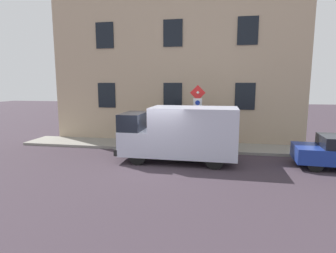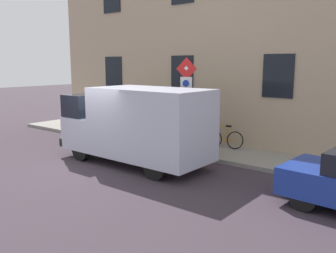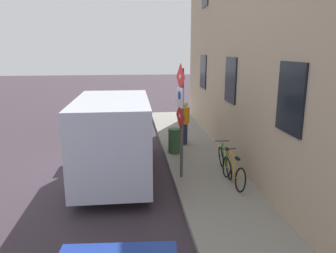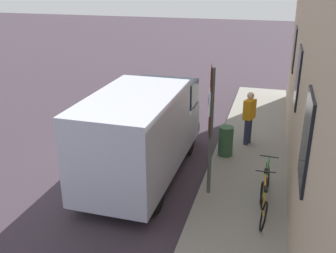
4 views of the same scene
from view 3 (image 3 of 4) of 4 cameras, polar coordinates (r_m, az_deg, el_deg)
ground_plane at (r=11.16m, az=-12.43°, el=-6.83°), size 80.00×80.00×0.00m
sidewalk_slab at (r=11.30m, az=5.29°, el=-5.92°), size 2.16×16.92×0.14m
building_facade at (r=11.07m, az=13.36°, el=16.29°), size 0.75×14.92×8.84m
sign_post_stacked at (r=9.07m, az=2.24°, el=3.34°), size 0.18×0.56×3.20m
delivery_van at (r=9.76m, az=-9.50°, el=-1.43°), size 2.05×5.35×2.50m
bicycle_orange at (r=9.23m, az=11.51°, el=-7.77°), size 0.46×1.71×0.89m
bicycle_green at (r=9.97m, az=10.05°, el=-6.07°), size 0.46×1.71×0.89m
pedestrian at (r=12.62m, az=3.06°, el=0.92°), size 0.39×0.47×1.72m
litter_bin at (r=11.67m, az=1.13°, el=-2.55°), size 0.44×0.44×0.90m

